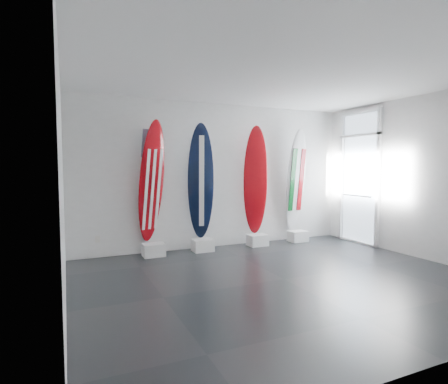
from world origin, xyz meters
name	(u,v)px	position (x,y,z in m)	size (l,w,h in m)	color
floor	(284,279)	(0.00, 0.00, 0.00)	(6.00, 6.00, 0.00)	black
ceiling	(287,76)	(0.00, 0.00, 3.00)	(6.00, 6.00, 0.00)	white
wall_back	(219,176)	(0.00, 2.50, 1.50)	(6.00, 6.00, 0.00)	silver
wall_left	(62,183)	(-3.00, 0.00, 1.50)	(5.00, 5.00, 0.00)	silver
wall_right	(425,177)	(3.00, 0.00, 1.50)	(5.00, 5.00, 0.00)	silver
display_block_usa	(154,250)	(-1.47, 2.18, 0.12)	(0.40, 0.30, 0.24)	white
surfboard_usa	(152,182)	(-1.47, 2.28, 1.40)	(0.53, 0.08, 2.35)	#94060D
display_block_navy	(203,245)	(-0.48, 2.18, 0.12)	(0.40, 0.30, 0.24)	white
surfboard_navy	(201,181)	(-0.48, 2.28, 1.40)	(0.52, 0.08, 2.32)	black
display_block_swiss	(257,240)	(0.77, 2.18, 0.12)	(0.40, 0.30, 0.24)	white
surfboard_swiss	(256,180)	(0.77, 2.28, 1.40)	(0.52, 0.08, 2.32)	#94060D
display_block_italy	(298,236)	(1.81, 2.18, 0.12)	(0.40, 0.30, 0.24)	white
surfboard_italy	(296,180)	(1.81, 2.28, 1.39)	(0.52, 0.08, 2.31)	silver
wall_outlet	(98,239)	(-2.45, 2.48, 0.35)	(0.09, 0.02, 0.13)	silver
glass_door	(359,179)	(2.97, 1.55, 1.43)	(0.12, 1.16, 2.85)	white
balcony	(400,217)	(4.30, 1.55, 0.50)	(2.80, 2.20, 1.20)	slate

